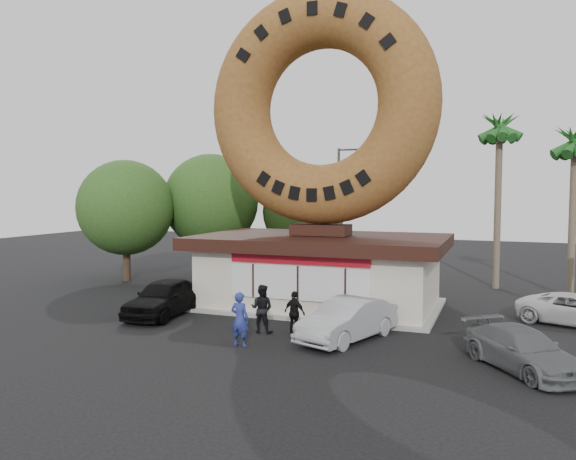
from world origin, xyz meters
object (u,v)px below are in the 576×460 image
(street_lamp, at_px, (341,204))
(car_silver, at_px, (348,320))
(person_left, at_px, (240,319))
(car_grey, at_px, (523,350))
(person_right, at_px, (295,313))
(car_black, at_px, (164,297))
(donut_shop, at_px, (321,268))
(giant_donut, at_px, (321,107))
(person_center, at_px, (262,309))

(street_lamp, distance_m, car_silver, 16.37)
(person_left, relative_size, car_grey, 0.44)
(street_lamp, relative_size, person_right, 4.95)
(car_black, bearing_deg, donut_shop, 32.98)
(donut_shop, height_order, car_black, donut_shop)
(person_right, xyz_separation_m, car_grey, (7.76, -1.50, -0.19))
(giant_donut, distance_m, person_left, 10.99)
(person_left, height_order, person_center, person_left)
(person_center, relative_size, car_grey, 0.43)
(person_center, xyz_separation_m, car_black, (-5.03, 1.09, -0.12))
(giant_donut, bearing_deg, car_black, -142.91)
(donut_shop, relative_size, giant_donut, 1.06)
(person_right, xyz_separation_m, car_silver, (2.04, -0.09, -0.07))
(person_left, bearing_deg, car_black, -25.98)
(donut_shop, bearing_deg, car_black, -143.01)
(donut_shop, distance_m, street_lamp, 10.54)
(car_silver, relative_size, car_grey, 1.04)
(car_silver, bearing_deg, street_lamp, 126.25)
(car_silver, bearing_deg, person_right, -162.91)
(giant_donut, height_order, person_right, giant_donut)
(person_center, height_order, car_silver, person_center)
(donut_shop, xyz_separation_m, person_left, (-0.57, -7.33, -0.83))
(person_left, distance_m, car_black, 5.93)
(giant_donut, relative_size, car_black, 2.29)
(car_black, bearing_deg, giant_donut, 33.08)
(person_left, distance_m, car_grey, 9.00)
(person_center, distance_m, car_black, 5.14)
(giant_donut, xyz_separation_m, person_right, (0.63, -5.18, -8.29))
(car_silver, bearing_deg, giant_donut, 136.61)
(donut_shop, bearing_deg, person_right, -83.02)
(street_lamp, bearing_deg, person_right, -80.69)
(donut_shop, height_order, giant_donut, giant_donut)
(street_lamp, xyz_separation_m, car_black, (-3.79, -14.27, -3.69))
(car_black, distance_m, car_silver, 8.38)
(car_black, bearing_deg, person_right, -12.31)
(street_lamp, distance_m, car_grey, 19.96)
(donut_shop, bearing_deg, person_center, -96.60)
(street_lamp, height_order, car_grey, street_lamp)
(person_right, height_order, car_silver, person_right)
(giant_donut, xyz_separation_m, person_left, (-0.57, -7.34, -8.15))
(street_lamp, relative_size, car_black, 1.73)
(giant_donut, bearing_deg, person_right, -83.05)
(giant_donut, xyz_separation_m, car_silver, (2.67, -5.28, -8.36))
(giant_donut, relative_size, car_grey, 2.48)
(street_lamp, bearing_deg, giant_donut, -79.49)
(person_center, xyz_separation_m, car_silver, (3.29, 0.08, -0.17))
(car_silver, bearing_deg, person_left, -127.82)
(donut_shop, height_order, person_right, donut_shop)
(person_center, relative_size, car_silver, 0.41)
(donut_shop, distance_m, person_center, 5.45)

